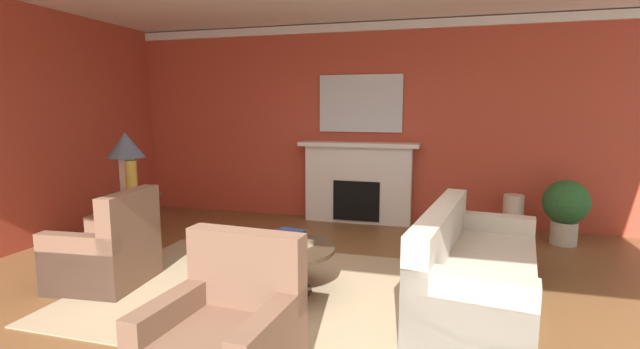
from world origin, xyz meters
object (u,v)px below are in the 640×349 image
mantel_mirror (360,104)px  coffee_table (282,258)px  potted_plant (566,207)px  side_table (130,219)px  table_lamp (126,151)px  fireplace (358,185)px  armchair_near_window (107,255)px  sofa (474,272)px  armchair_facing_fireplace (225,344)px  vase_tall_corner (513,217)px  vase_on_side_table (131,179)px

mantel_mirror → coffee_table: bearing=-93.2°
mantel_mirror → potted_plant: size_ratio=1.52×
side_table → table_lamp: bearing=-90.0°
fireplace → potted_plant: (2.77, -0.43, -0.09)m
table_lamp → side_table: bearing=90.0°
mantel_mirror → coffee_table: (-0.17, -2.99, -1.46)m
armchair_near_window → table_lamp: size_ratio=1.27×
fireplace → mantel_mirror: (-0.00, 0.12, 1.22)m
sofa → table_lamp: bearing=172.8°
potted_plant → armchair_facing_fireplace: bearing=-124.6°
fireplace → armchair_facing_fireplace: bearing=-89.6°
vase_tall_corner → vase_on_side_table: bearing=-155.9°
coffee_table → table_lamp: table_lamp is taller
vase_tall_corner → table_lamp: bearing=-157.9°
fireplace → potted_plant: fireplace is taller
armchair_near_window → potted_plant: bearing=30.2°
mantel_mirror → table_lamp: mantel_mirror is taller
table_lamp → vase_tall_corner: 5.01m
vase_tall_corner → sofa: bearing=-104.5°
table_lamp → vase_on_side_table: size_ratio=1.75×
armchair_near_window → table_lamp: 1.44m
coffee_table → fireplace: bearing=86.7°
armchair_facing_fireplace → mantel_mirror: bearing=90.4°
mantel_mirror → potted_plant: (2.77, -0.55, -1.31)m
vase_on_side_table → potted_plant: vase_on_side_table is taller
mantel_mirror → armchair_near_window: 4.06m
potted_plant → sofa: bearing=-118.6°
mantel_mirror → sofa: (1.56, -2.77, -1.50)m
side_table → mantel_mirror: bearing=43.5°
armchair_facing_fireplace → vase_tall_corner: 4.61m
table_lamp → potted_plant: table_lamp is taller
fireplace → potted_plant: 2.80m
table_lamp → potted_plant: 5.49m
table_lamp → vase_on_side_table: 0.37m
armchair_near_window → armchair_facing_fireplace: (1.92, -1.24, 0.00)m
side_table → vase_on_side_table: bearing=-38.7°
armchair_facing_fireplace → side_table: (-2.43, 2.23, 0.09)m
armchair_facing_fireplace → vase_tall_corner: (2.13, 4.09, -0.01)m
side_table → table_lamp: 0.82m
fireplace → vase_on_side_table: fireplace is taller
armchair_facing_fireplace → coffee_table: 1.53m
armchair_near_window → table_lamp: bearing=116.9°
armchair_facing_fireplace → side_table: 3.30m
fireplace → armchair_facing_fireplace: fireplace is taller
mantel_mirror → potted_plant: bearing=-11.3°
armchair_facing_fireplace → side_table: bearing=137.4°
fireplace → armchair_near_window: 3.68m
vase_on_side_table → armchair_facing_fireplace: bearing=-42.9°
vase_on_side_table → sofa: bearing=-5.7°
coffee_table → side_table: bearing=162.3°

